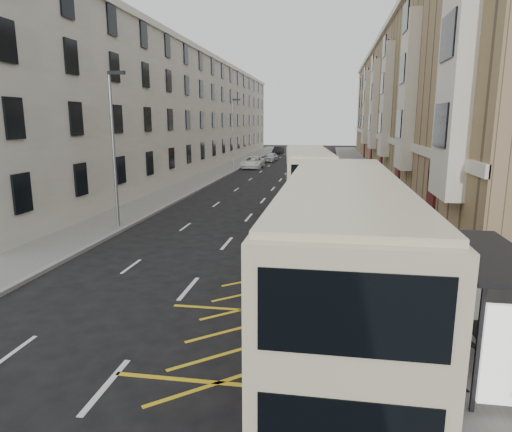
% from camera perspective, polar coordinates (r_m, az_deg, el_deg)
% --- Properties ---
extents(ground, '(200.00, 200.00, 0.00)m').
position_cam_1_polar(ground, '(12.71, -14.00, -15.14)').
color(ground, black).
rests_on(ground, ground).
extents(pavement_right, '(4.00, 120.00, 0.15)m').
position_cam_1_polar(pavement_right, '(40.89, 13.71, 3.58)').
color(pavement_right, slate).
rests_on(pavement_right, ground).
extents(pavement_left, '(3.00, 120.00, 0.15)m').
position_cam_1_polar(pavement_left, '(42.54, -7.63, 4.12)').
color(pavement_left, slate).
rests_on(pavement_left, ground).
extents(kerb_right, '(0.25, 120.00, 0.15)m').
position_cam_1_polar(kerb_right, '(40.78, 10.90, 3.68)').
color(kerb_right, gray).
rests_on(kerb_right, ground).
extents(kerb_left, '(0.25, 120.00, 0.15)m').
position_cam_1_polar(kerb_left, '(42.13, -5.67, 4.09)').
color(kerb_left, gray).
rests_on(kerb_left, ground).
extents(road_markings, '(10.00, 110.00, 0.01)m').
position_cam_1_polar(road_markings, '(55.86, 4.28, 5.93)').
color(road_markings, silver).
rests_on(road_markings, ground).
extents(terrace_right, '(10.75, 79.00, 15.25)m').
position_cam_1_polar(terrace_right, '(56.70, 20.00, 12.97)').
color(terrace_right, '#9E7E5C').
rests_on(terrace_right, ground).
extents(terrace_left, '(9.18, 79.00, 13.25)m').
position_cam_1_polar(terrace_left, '(58.73, -9.07, 12.47)').
color(terrace_left, beige).
rests_on(terrace_left, ground).
extents(bus_shelter, '(1.65, 4.25, 2.70)m').
position_cam_1_polar(bus_shelter, '(11.21, 27.99, -8.09)').
color(bus_shelter, black).
rests_on(bus_shelter, pavement_right).
extents(guard_railing, '(0.06, 6.56, 1.01)m').
position_cam_1_polar(guard_railing, '(16.90, 14.14, -5.17)').
color(guard_railing, '#B30706').
rests_on(guard_railing, pavement_right).
extents(street_lamp_near, '(0.93, 0.18, 8.00)m').
position_cam_1_polar(street_lamp_near, '(24.96, -17.32, 8.87)').
color(street_lamp_near, slate).
rests_on(street_lamp_near, pavement_left).
extents(street_lamp_far, '(0.93, 0.18, 8.00)m').
position_cam_1_polar(street_lamp_far, '(53.53, -2.83, 10.67)').
color(street_lamp_far, slate).
rests_on(street_lamp_far, pavement_left).
extents(double_decker_front, '(2.59, 11.13, 4.43)m').
position_cam_1_polar(double_decker_front, '(10.94, 10.45, -6.67)').
color(double_decker_front, beige).
rests_on(double_decker_front, ground).
extents(double_decker_rear, '(3.34, 10.49, 4.12)m').
position_cam_1_polar(double_decker_rear, '(25.84, 6.42, 3.74)').
color(double_decker_rear, beige).
rests_on(double_decker_rear, ground).
extents(litter_bin, '(0.56, 0.56, 0.93)m').
position_cam_1_polar(litter_bin, '(10.98, 17.55, -16.20)').
color(litter_bin, black).
rests_on(litter_bin, pavement_right).
extents(pedestrian_mid, '(0.94, 0.76, 1.84)m').
position_cam_1_polar(pedestrian_mid, '(10.61, 24.17, -15.10)').
color(pedestrian_mid, black).
rests_on(pedestrian_mid, pavement_right).
extents(pedestrian_far, '(1.05, 0.49, 1.75)m').
position_cam_1_polar(pedestrian_far, '(16.49, 20.86, -5.42)').
color(pedestrian_far, black).
rests_on(pedestrian_far, pavement_right).
extents(white_van, '(2.40, 5.17, 1.43)m').
position_cam_1_polar(white_van, '(56.07, -0.42, 6.72)').
color(white_van, white).
rests_on(white_van, ground).
extents(car_silver, '(1.87, 3.97, 1.31)m').
position_cam_1_polar(car_silver, '(65.36, 1.84, 7.38)').
color(car_silver, '#B1B4B8').
rests_on(car_silver, ground).
extents(car_dark, '(1.67, 3.99, 1.28)m').
position_cam_1_polar(car_dark, '(80.88, 2.76, 8.22)').
color(car_dark, black).
rests_on(car_dark, ground).
extents(car_red, '(2.27, 5.00, 1.42)m').
position_cam_1_polar(car_red, '(76.13, 8.50, 7.93)').
color(car_red, '#B01D18').
rests_on(car_red, ground).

